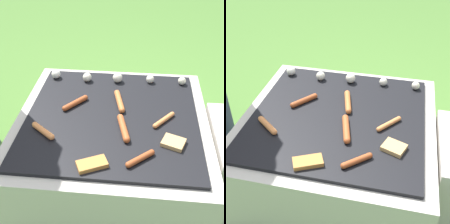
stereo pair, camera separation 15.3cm
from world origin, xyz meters
TOP-DOWN VIEW (x-y plane):
  - ground_plane at (0.00, 0.00)m, footprint 14.00×14.00m
  - grill at (0.00, 0.00)m, footprint 0.95×0.95m
  - sausage_front_center at (-0.30, -0.17)m, footprint 0.13×0.11m
  - sausage_back_left at (0.06, -0.11)m, footprint 0.07×0.19m
  - sausage_back_right at (0.25, -0.03)m, footprint 0.11×0.13m
  - sausage_front_left at (-0.20, 0.07)m, footprint 0.11×0.14m
  - sausage_back_center at (0.03, 0.11)m, footprint 0.07×0.19m
  - sausage_mid_left at (0.15, -0.30)m, footprint 0.12×0.11m
  - bread_slice_left at (0.29, -0.19)m, footprint 0.12×0.11m
  - bread_slice_center at (-0.05, -0.35)m, footprint 0.14×0.11m
  - mushroom_row at (-0.04, 0.33)m, footprint 0.78×0.07m

SIDE VIEW (x-z plane):
  - ground_plane at x=0.00m, z-range 0.00..0.00m
  - grill at x=0.00m, z-range 0.00..0.41m
  - bread_slice_left at x=0.29m, z-range 0.41..0.43m
  - bread_slice_center at x=-0.05m, z-range 0.41..0.43m
  - sausage_back_right at x=0.25m, z-range 0.41..0.44m
  - sausage_mid_left at x=0.15m, z-range 0.41..0.44m
  - sausage_front_center at x=-0.30m, z-range 0.41..0.44m
  - sausage_front_left at x=-0.20m, z-range 0.41..0.44m
  - sausage_back_center at x=0.03m, z-range 0.41..0.44m
  - sausage_back_left at x=0.06m, z-range 0.41..0.44m
  - mushroom_row at x=-0.04m, z-range 0.41..0.47m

